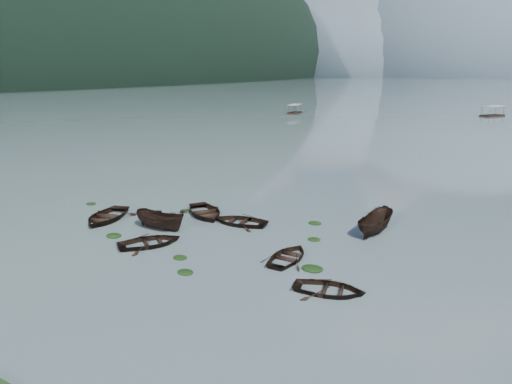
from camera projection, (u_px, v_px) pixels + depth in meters
The scene contains 21 objects.
ground_plane at pixel (158, 268), 27.63m from camera, with size 2400.00×2400.00×0.00m, color slate.
haze_mtn_a at pixel (363, 76), 907.30m from camera, with size 520.00×520.00×280.00m, color #475666.
haze_mtn_b at pixel (473, 76), 811.87m from camera, with size 520.00×520.00×340.00m, color #475666.
rowboat_0 at pixel (107, 220), 36.55m from camera, with size 3.61×5.05×1.05m, color black.
rowboat_1 at pixel (150, 245), 31.27m from camera, with size 3.07×4.30×0.89m, color black.
rowboat_2 at pixel (161, 229), 34.45m from camera, with size 1.65×4.38×1.69m, color black.
rowboat_3 at pixel (288, 260), 28.93m from camera, with size 2.81×3.94×0.82m, color black.
rowboat_4 at pixel (329, 293), 24.61m from camera, with size 2.79×3.91×0.81m, color black.
rowboat_6 at pixel (205, 216), 37.63m from camera, with size 3.56×4.98×1.03m, color black.
rowboat_7 at pixel (240, 224), 35.59m from camera, with size 3.13×4.38×0.91m, color black.
rowboat_8 at pixel (374, 233), 33.67m from camera, with size 1.73×4.60×1.78m, color black.
weed_clump_0 at pixel (114, 236), 32.93m from camera, with size 1.18×0.96×0.26m, color black.
weed_clump_1 at pixel (180, 258), 29.13m from camera, with size 0.97×0.77×0.21m, color black.
weed_clump_2 at pixel (185, 273), 27.01m from camera, with size 1.04×0.84×0.23m, color black.
weed_clump_3 at pixel (314, 240), 32.25m from camera, with size 0.93×0.79×0.21m, color black.
weed_clump_4 at pixel (312, 270), 27.46m from camera, with size 1.33×1.06×0.28m, color black.
weed_clump_5 at pixel (91, 204), 40.80m from camera, with size 0.97×0.79×0.21m, color black.
weed_clump_6 at pixel (185, 211), 38.80m from camera, with size 0.98×0.82×0.20m, color black.
weed_clump_7 at pixel (315, 224), 35.63m from camera, with size 1.05×0.84×0.23m, color black.
pontoon_left at pixel (295, 113), 125.27m from camera, with size 2.56×6.14×2.35m, color black, non-canonical shape.
pontoon_centre at pixel (492, 116), 117.54m from camera, with size 2.79×6.69×2.56m, color black, non-canonical shape.
Camera 1 is at (17.75, -19.22, 11.66)m, focal length 32.00 mm.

